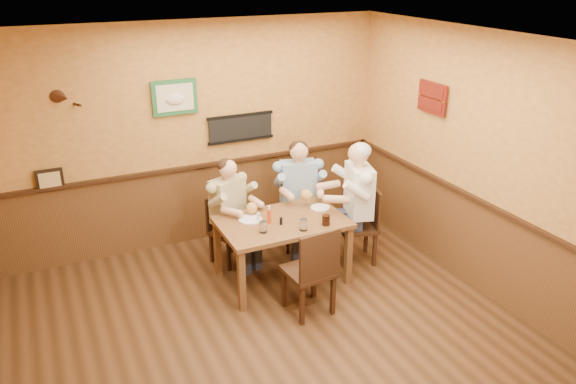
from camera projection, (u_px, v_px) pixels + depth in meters
name	position (u px, v px, depth m)	size (l,w,h in m)	color
room	(281.00, 174.00, 4.93)	(5.02, 5.03, 2.81)	#362010
dining_table	(282.00, 228.00, 6.26)	(1.40, 0.90, 0.75)	brown
chair_back_left	(229.00, 231.00, 6.73)	(0.39, 0.39, 0.84)	#351F11
chair_back_right	(298.00, 214.00, 7.09)	(0.41, 0.41, 0.89)	#351F11
chair_right_end	(357.00, 225.00, 6.75)	(0.44, 0.44, 0.95)	#351F11
chair_near_side	(309.00, 269.00, 5.74)	(0.46, 0.46, 0.99)	#351F11
diner_tan_shirt	(228.00, 217.00, 6.66)	(0.55, 0.55, 1.19)	#C2B685
diner_blue_polo	(298.00, 201.00, 7.02)	(0.59, 0.59, 1.27)	#81A1C2
diner_white_elder	(358.00, 210.00, 6.67)	(0.62, 0.62, 1.35)	white
water_glass_left	(263.00, 227.00, 5.93)	(0.08, 0.08, 0.12)	silver
water_glass_mid	(303.00, 225.00, 5.97)	(0.09, 0.09, 0.13)	silver
cola_tumbler	(326.00, 220.00, 6.10)	(0.09, 0.09, 0.12)	black
hot_sauce_bottle	(269.00, 215.00, 6.12)	(0.05, 0.05, 0.19)	red
salt_shaker	(258.00, 217.00, 6.19)	(0.04, 0.04, 0.10)	silver
pepper_shaker	(281.00, 221.00, 6.11)	(0.03, 0.03, 0.08)	black
plate_far_left	(250.00, 220.00, 6.22)	(0.26, 0.26, 0.02)	silver
plate_far_right	(320.00, 208.00, 6.52)	(0.22, 0.22, 0.01)	white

